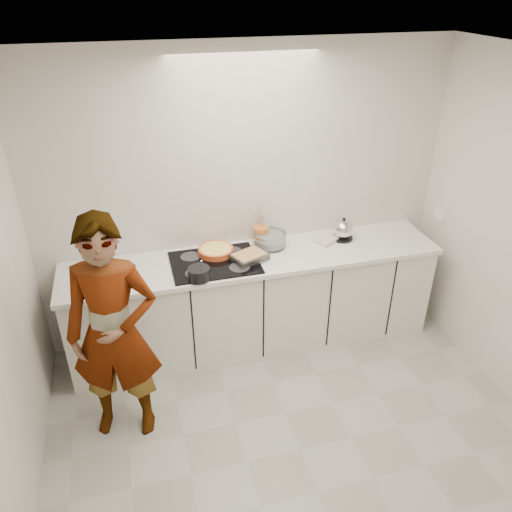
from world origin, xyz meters
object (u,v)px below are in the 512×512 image
object	(u,v)px
tart_dish	(216,250)
mixing_bowl	(270,240)
saucepan	(199,273)
hob	(215,263)
baking_dish	(249,256)
utensil_crock	(261,235)
kettle	(343,230)
cook	(114,333)

from	to	relation	value
tart_dish	mixing_bowl	size ratio (longest dim) A/B	0.91
saucepan	hob	bearing A→B (deg)	53.79
mixing_bowl	baking_dish	bearing A→B (deg)	-139.27
saucepan	tart_dish	bearing A→B (deg)	60.75
utensil_crock	mixing_bowl	bearing A→B (deg)	-46.40
hob	utensil_crock	xyz separation A→B (m)	(0.47, 0.24, 0.07)
utensil_crock	kettle	bearing A→B (deg)	-8.41
saucepan	utensil_crock	world-z (taller)	saucepan
tart_dish	cook	distance (m)	1.20
saucepan	kettle	world-z (taller)	kettle
mixing_bowl	kettle	xyz separation A→B (m)	(0.67, -0.04, 0.03)
tart_dish	baking_dish	world-z (taller)	baking_dish
baking_dish	utensil_crock	distance (m)	0.33
kettle	mixing_bowl	bearing A→B (deg)	176.42
hob	utensil_crock	distance (m)	0.53
hob	cook	distance (m)	1.08
kettle	baking_dish	bearing A→B (deg)	-169.74
saucepan	cook	world-z (taller)	cook
mixing_bowl	utensil_crock	xyz separation A→B (m)	(-0.06, 0.07, 0.02)
baking_dish	cook	xyz separation A→B (m)	(-1.12, -0.65, -0.08)
cook	kettle	bearing A→B (deg)	33.81
mixing_bowl	utensil_crock	size ratio (longest dim) A/B	2.21
tart_dish	saucepan	distance (m)	0.42
baking_dish	hob	bearing A→B (deg)	172.56
saucepan	mixing_bowl	xyz separation A→B (m)	(0.70, 0.40, -0.00)
hob	kettle	size ratio (longest dim) A/B	3.30
tart_dish	kettle	xyz separation A→B (m)	(1.16, -0.01, 0.05)
cook	hob	bearing A→B (deg)	51.41
tart_dish	mixing_bowl	distance (m)	0.49
saucepan	kettle	xyz separation A→B (m)	(1.37, 0.35, 0.03)
saucepan	baking_dish	world-z (taller)	saucepan
mixing_bowl	kettle	world-z (taller)	kettle
hob	kettle	xyz separation A→B (m)	(1.20, 0.13, 0.08)
mixing_bowl	cook	size ratio (longest dim) A/B	0.21
hob	mixing_bowl	distance (m)	0.56
kettle	tart_dish	bearing A→B (deg)	179.44
hob	mixing_bowl	xyz separation A→B (m)	(0.53, 0.17, 0.05)
utensil_crock	cook	xyz separation A→B (m)	(-1.30, -0.92, -0.12)
saucepan	cook	size ratio (longest dim) A/B	0.11
tart_dish	kettle	bearing A→B (deg)	-0.56
tart_dish	cook	world-z (taller)	cook
hob	tart_dish	distance (m)	0.15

